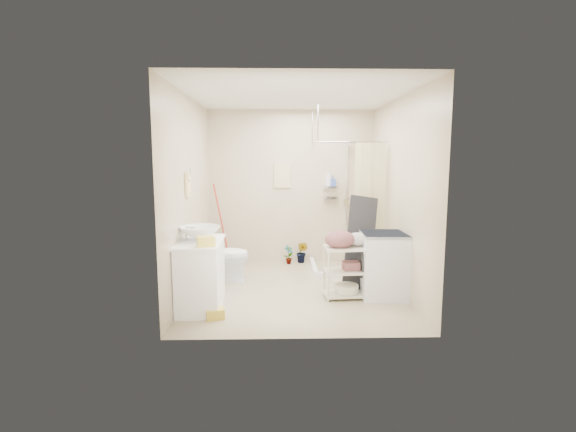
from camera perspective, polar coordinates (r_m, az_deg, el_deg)
name	(u,v)px	position (r m, az deg, el deg)	size (l,w,h in m)	color
floor	(295,289)	(5.83, 0.96, -9.95)	(3.20, 3.20, 0.00)	tan
ceiling	(295,95)	(5.62, 1.02, 16.22)	(2.80, 3.20, 0.04)	silver
wall_back	(291,187)	(7.17, 0.44, 3.98)	(2.80, 0.04, 2.60)	beige
wall_front	(302,209)	(3.99, 1.96, 0.90)	(2.80, 0.04, 2.60)	beige
wall_left	(190,195)	(5.69, -13.26, 2.77)	(0.04, 3.20, 2.60)	beige
wall_right	(399,195)	(5.81, 14.94, 2.81)	(0.04, 3.20, 2.60)	beige
vanity	(201,274)	(5.16, -11.82, -7.78)	(0.52, 0.93, 0.82)	white
sink	(200,233)	(5.11, -11.96, -2.30)	(0.48, 0.48, 0.17)	white
counter_basket	(206,241)	(4.74, -11.15, -3.41)	(0.19, 0.15, 0.11)	#F7DD4B
floor_basket	(215,312)	(4.87, -9.98, -12.76)	(0.29, 0.22, 0.16)	gold
toilet	(223,255)	(6.21, -8.89, -5.29)	(0.43, 0.75, 0.76)	white
mop	(219,225)	(7.13, -9.40, -1.16)	(0.13, 0.13, 1.36)	red
potted_plant_a	(289,255)	(7.12, 0.08, -5.31)	(0.17, 0.12, 0.32)	brown
potted_plant_b	(302,252)	(7.21, 1.94, -4.97)	(0.20, 0.16, 0.37)	maroon
hanging_towel	(282,175)	(7.14, -0.76, 5.57)	(0.28, 0.03, 0.42)	beige
towel_ring	(188,183)	(5.48, -13.53, 4.36)	(0.04, 0.22, 0.34)	#F1D488
tp_holder	(195,237)	(5.81, -12.59, -2.88)	(0.08, 0.12, 0.14)	white
shower	(345,205)	(6.73, 7.85, 1.52)	(1.10, 1.10, 2.10)	white
shampoo_bottle_a	(328,178)	(7.14, 5.56, 5.15)	(0.10, 0.10, 0.26)	silver
shampoo_bottle_b	(333,181)	(7.13, 6.20, 4.79)	(0.08, 0.08, 0.18)	#3952A7
washing_machine	(384,265)	(5.58, 12.96, -6.51)	(0.57, 0.59, 0.84)	silver
laundry_rack	(347,267)	(5.44, 8.08, -6.94)	(0.58, 0.34, 0.80)	beige
ironing_board	(360,242)	(5.74, 9.83, -3.54)	(0.38, 0.11, 1.32)	black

